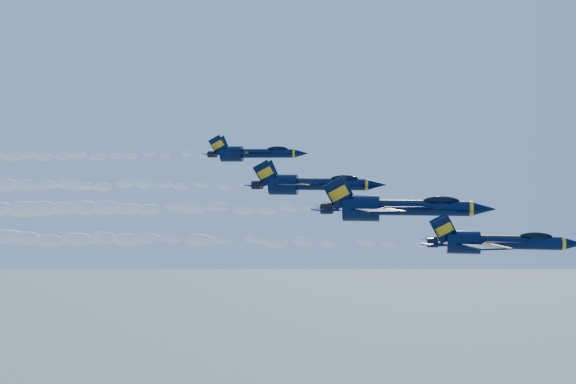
% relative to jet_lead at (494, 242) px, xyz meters
% --- Properties ---
extents(jet_lead, '(15.15, 12.43, 5.63)m').
position_rel_jet_lead_xyz_m(jet_lead, '(0.00, 0.00, 0.00)').
color(jet_lead, black).
extents(smoke_trail_jet_lead, '(51.97, 1.81, 1.63)m').
position_rel_jet_lead_xyz_m(smoke_trail_jet_lead, '(-32.46, 0.00, -0.41)').
color(smoke_trail_jet_lead, white).
extents(jet_second, '(19.84, 16.27, 7.37)m').
position_rel_jet_lead_xyz_m(jet_second, '(-9.73, 8.75, 2.82)').
color(jet_second, black).
extents(smoke_trail_jet_second, '(51.97, 2.37, 2.13)m').
position_rel_jet_lead_xyz_m(smoke_trail_jet_second, '(-44.20, 8.75, 2.36)').
color(smoke_trail_jet_second, white).
extents(jet_third, '(17.42, 14.29, 6.47)m').
position_rel_jet_lead_xyz_m(jet_third, '(-20.76, 16.46, 5.32)').
color(jet_third, black).
extents(smoke_trail_jet_third, '(51.97, 2.08, 1.87)m').
position_rel_jet_lead_xyz_m(smoke_trail_jet_third, '(-54.19, 16.46, 4.88)').
color(smoke_trail_jet_third, white).
extents(jet_fourth, '(15.15, 12.43, 5.63)m').
position_rel_jet_lead_xyz_m(jet_fourth, '(-30.95, 27.26, 9.62)').
color(jet_fourth, black).
extents(smoke_trail_jet_fourth, '(51.97, 1.81, 1.63)m').
position_rel_jet_lead_xyz_m(smoke_trail_jet_fourth, '(-63.42, 27.26, 9.20)').
color(smoke_trail_jet_fourth, white).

